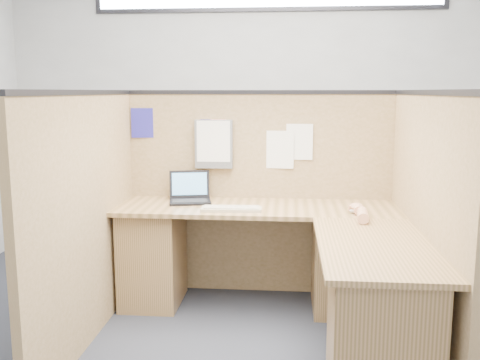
# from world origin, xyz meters

# --- Properties ---
(floor) EXTENTS (5.00, 5.00, 0.00)m
(floor) POSITION_xyz_m (0.00, 0.00, 0.00)
(floor) COLOR #20232D
(floor) RESTS_ON ground
(wall_back) EXTENTS (5.00, 0.00, 5.00)m
(wall_back) POSITION_xyz_m (0.00, 2.25, 1.40)
(wall_back) COLOR #9FA1A5
(wall_back) RESTS_ON floor
(wall_front) EXTENTS (5.00, 0.00, 5.00)m
(wall_front) POSITION_xyz_m (0.00, -2.25, 1.40)
(wall_front) COLOR #9FA1A5
(wall_front) RESTS_ON floor
(cubicle_partitions) EXTENTS (2.06, 1.83, 1.53)m
(cubicle_partitions) POSITION_xyz_m (0.00, 0.43, 0.77)
(cubicle_partitions) COLOR olive
(cubicle_partitions) RESTS_ON floor
(l_desk) EXTENTS (1.95, 1.75, 0.73)m
(l_desk) POSITION_xyz_m (0.18, 0.29, 0.39)
(l_desk) COLOR brown
(l_desk) RESTS_ON floor
(laptop) EXTENTS (0.33, 0.34, 0.21)m
(laptop) POSITION_xyz_m (-0.48, 0.81, 0.78)
(laptop) COLOR black
(laptop) RESTS_ON l_desk
(keyboard) EXTENTS (0.41, 0.16, 0.03)m
(keyboard) POSITION_xyz_m (-0.16, 0.52, 0.74)
(keyboard) COLOR tan
(keyboard) RESTS_ON l_desk
(mouse) EXTENTS (0.11, 0.08, 0.04)m
(mouse) POSITION_xyz_m (0.66, 0.52, 0.75)
(mouse) COLOR silver
(mouse) RESTS_ON l_desk
(hand_forearm) EXTENTS (0.10, 0.36, 0.08)m
(hand_forearm) POSITION_xyz_m (0.67, 0.39, 0.77)
(hand_forearm) COLOR tan
(hand_forearm) RESTS_ON l_desk
(blue_poster) EXTENTS (0.17, 0.02, 0.22)m
(blue_poster) POSITION_xyz_m (-0.88, 0.97, 1.29)
(blue_poster) COLOR navy
(blue_poster) RESTS_ON cubicle_partitions
(american_flag) EXTENTS (0.20, 0.01, 0.34)m
(american_flag) POSITION_xyz_m (-0.36, 0.96, 1.24)
(american_flag) COLOR olive
(american_flag) RESTS_ON cubicle_partitions
(file_holder) EXTENTS (0.28, 0.05, 0.36)m
(file_holder) POSITION_xyz_m (-0.34, 0.94, 1.14)
(file_holder) COLOR slate
(file_holder) RESTS_ON cubicle_partitions
(paper_left) EXTENTS (0.21, 0.02, 0.26)m
(paper_left) POSITION_xyz_m (0.29, 0.97, 1.15)
(paper_left) COLOR white
(paper_left) RESTS_ON cubicle_partitions
(paper_right) EXTENTS (0.22, 0.02, 0.28)m
(paper_right) POSITION_xyz_m (0.14, 0.97, 1.10)
(paper_right) COLOR white
(paper_right) RESTS_ON cubicle_partitions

